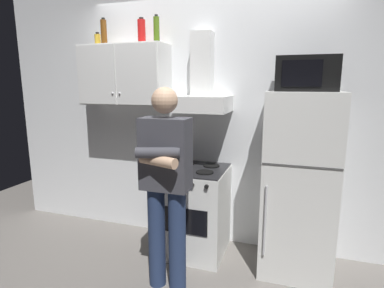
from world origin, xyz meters
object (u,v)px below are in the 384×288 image
Objects in this scene: upper_cabinet at (125,75)px; bottle_olive_oil at (157,30)px; range_hood at (199,91)px; person_standing at (166,183)px; microwave at (306,74)px; refrigerator at (299,184)px; stove_oven at (195,210)px; bottle_spice_jar at (98,40)px; bottle_soda_red at (142,32)px; bottle_beer_brown at (104,32)px.

upper_cabinet is 3.39× the size of bottle_olive_oil.
person_standing is (-0.05, -0.73, -0.70)m from range_hood.
refrigerator is at bearing -89.10° from microwave.
stove_oven is 0.55× the size of refrigerator.
bottle_spice_jar is at bearing 173.82° from stove_oven.
bottle_soda_red is at bearing 174.23° from bottle_olive_oil.
bottle_beer_brown is (-1.95, 0.10, 1.37)m from refrigerator.
refrigerator is 0.98× the size of person_standing.
upper_cabinet reaches higher than stove_oven.
bottle_beer_brown is at bearing -174.94° from bottle_olive_oil.
bottle_spice_jar is at bearing -179.58° from range_hood.
stove_oven is 1.80m from bottle_olive_oil.
bottle_olive_oil is at bearing 2.51° from bottle_spice_jar.
person_standing is at bearing -94.72° from stove_oven.
range_hood is at bearing 90.00° from stove_oven.
upper_cabinet is 0.47m from bottle_beer_brown.
range_hood reaches higher than person_standing.
bottle_olive_oil is (-0.44, 0.02, 0.58)m from range_hood.
bottle_beer_brown reaches higher than refrigerator.
upper_cabinet is 3.44× the size of bottle_beer_brown.
upper_cabinet is 1.35m from person_standing.
upper_cabinet is 6.87× the size of bottle_spice_jar.
bottle_spice_jar is at bearing 145.28° from person_standing.
bottle_spice_jar is at bearing -177.49° from bottle_olive_oil.
bottle_olive_oil is (-1.39, 0.13, 0.44)m from microwave.
microwave is 1.45m from person_standing.
bottle_spice_jar is (-0.65, -0.03, -0.07)m from bottle_olive_oil.
microwave reaches higher than person_standing.
bottle_spice_jar reaches higher than refrigerator.
stove_oven is at bearing -178.85° from microwave.
bottle_beer_brown reaches higher than person_standing.
upper_cabinet is 0.55× the size of person_standing.
upper_cabinet is 1.55m from stove_oven.
stove_oven is 1.62m from microwave.
bottle_olive_oil is 1.05× the size of bottle_soda_red.
microwave is at bearing -6.46° from range_hood.
microwave is (0.95, -0.11, 0.14)m from range_hood.
bottle_beer_brown is at bearing -178.34° from range_hood.
stove_oven is 2.01m from bottle_spice_jar.
bottle_olive_oil is at bearing 174.00° from refrigerator.
person_standing is at bearing -148.00° from microwave.
stove_oven is 3.34× the size of bottle_beer_brown.
range_hood is at bearing 86.09° from person_standing.
person_standing is (0.75, -0.73, -0.85)m from upper_cabinet.
stove_oven is at bearing -8.90° from upper_cabinet.
bottle_beer_brown is at bearing 177.70° from microwave.
upper_cabinet is 0.56m from bottle_olive_oil.
refrigerator is 2.39m from bottle_beer_brown.
upper_cabinet is at bearing 175.93° from refrigerator.
bottle_soda_red reaches higher than person_standing.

